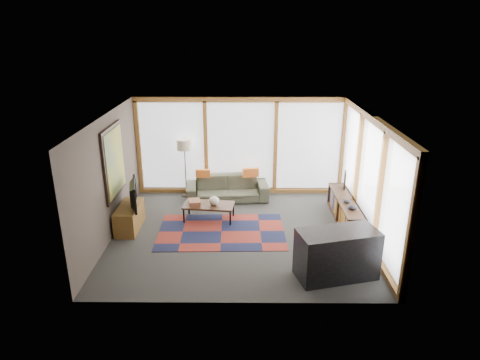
{
  "coord_description": "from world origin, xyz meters",
  "views": [
    {
      "loc": [
        0.07,
        -8.43,
        4.33
      ],
      "look_at": [
        0.0,
        0.4,
        1.1
      ],
      "focal_mm": 32.0,
      "sensor_mm": 36.0,
      "label": 1
    }
  ],
  "objects_px": {
    "television": "(130,194)",
    "tv_console": "(129,217)",
    "sofa": "(227,188)",
    "bar_counter": "(337,254)",
    "coffee_table": "(209,212)",
    "floor_lamp": "(185,168)",
    "bookshelf": "(345,211)"
  },
  "relations": [
    {
      "from": "floor_lamp",
      "to": "bar_counter",
      "type": "bearing_deg",
      "value": -50.43
    },
    {
      "from": "bar_counter",
      "to": "coffee_table",
      "type": "bearing_deg",
      "value": 121.94
    },
    {
      "from": "tv_console",
      "to": "bar_counter",
      "type": "bearing_deg",
      "value": -24.23
    },
    {
      "from": "tv_console",
      "to": "coffee_table",
      "type": "bearing_deg",
      "value": 15.18
    },
    {
      "from": "floor_lamp",
      "to": "coffee_table",
      "type": "height_order",
      "value": "floor_lamp"
    },
    {
      "from": "coffee_table",
      "to": "bar_counter",
      "type": "bearing_deg",
      "value": -43.69
    },
    {
      "from": "tv_console",
      "to": "bar_counter",
      "type": "relative_size",
      "value": 0.76
    },
    {
      "from": "floor_lamp",
      "to": "television",
      "type": "bearing_deg",
      "value": -115.64
    },
    {
      "from": "coffee_table",
      "to": "tv_console",
      "type": "xyz_separation_m",
      "value": [
        -1.74,
        -0.47,
        0.08
      ]
    },
    {
      "from": "coffee_table",
      "to": "television",
      "type": "bearing_deg",
      "value": -164.03
    },
    {
      "from": "sofa",
      "to": "bookshelf",
      "type": "height_order",
      "value": "sofa"
    },
    {
      "from": "bookshelf",
      "to": "bar_counter",
      "type": "height_order",
      "value": "bar_counter"
    },
    {
      "from": "coffee_table",
      "to": "sofa",
      "type": "bearing_deg",
      "value": 73.03
    },
    {
      "from": "tv_console",
      "to": "television",
      "type": "distance_m",
      "value": 0.56
    },
    {
      "from": "coffee_table",
      "to": "bar_counter",
      "type": "height_order",
      "value": "bar_counter"
    },
    {
      "from": "coffee_table",
      "to": "television",
      "type": "xyz_separation_m",
      "value": [
        -1.67,
        -0.48,
        0.63
      ]
    },
    {
      "from": "sofa",
      "to": "floor_lamp",
      "type": "distance_m",
      "value": 1.22
    },
    {
      "from": "sofa",
      "to": "coffee_table",
      "type": "bearing_deg",
      "value": -112.1
    },
    {
      "from": "bookshelf",
      "to": "bar_counter",
      "type": "relative_size",
      "value": 1.55
    },
    {
      "from": "television",
      "to": "sofa",
      "type": "bearing_deg",
      "value": -63.65
    },
    {
      "from": "sofa",
      "to": "television",
      "type": "height_order",
      "value": "television"
    },
    {
      "from": "bookshelf",
      "to": "sofa",
      "type": "bearing_deg",
      "value": 154.34
    },
    {
      "from": "bookshelf",
      "to": "television",
      "type": "bearing_deg",
      "value": -175.32
    },
    {
      "from": "television",
      "to": "tv_console",
      "type": "bearing_deg",
      "value": 70.41
    },
    {
      "from": "sofa",
      "to": "floor_lamp",
      "type": "height_order",
      "value": "floor_lamp"
    },
    {
      "from": "sofa",
      "to": "television",
      "type": "relative_size",
      "value": 2.1
    },
    {
      "from": "floor_lamp",
      "to": "coffee_table",
      "type": "distance_m",
      "value": 1.77
    },
    {
      "from": "bookshelf",
      "to": "tv_console",
      "type": "height_order",
      "value": "bookshelf"
    },
    {
      "from": "television",
      "to": "bookshelf",
      "type": "bearing_deg",
      "value": -99.04
    },
    {
      "from": "television",
      "to": "bar_counter",
      "type": "bearing_deg",
      "value": -128.21
    },
    {
      "from": "bookshelf",
      "to": "tv_console",
      "type": "distance_m",
      "value": 4.92
    },
    {
      "from": "bar_counter",
      "to": "sofa",
      "type": "bearing_deg",
      "value": 105.75
    }
  ]
}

